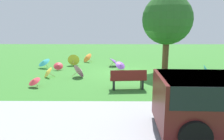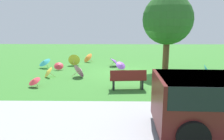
{
  "view_description": "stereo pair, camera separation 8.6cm",
  "coord_description": "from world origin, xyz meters",
  "px_view_note": "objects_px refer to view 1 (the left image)",
  "views": [
    {
      "loc": [
        0.87,
        12.94,
        2.81
      ],
      "look_at": [
        0.96,
        2.29,
        0.6
      ],
      "focal_mm": 34.52,
      "sensor_mm": 36.0,
      "label": 1
    },
    {
      "loc": [
        0.78,
        12.94,
        2.81
      ],
      "look_at": [
        0.96,
        2.29,
        0.6
      ],
      "focal_mm": 34.52,
      "sensor_mm": 36.0,
      "label": 2
    }
  ],
  "objects_px": {
    "park_bench": "(128,79)",
    "parasol_orange_0": "(87,57)",
    "parasol_purple_1": "(114,61)",
    "parasol_pink_2": "(80,70)",
    "parasol_teal_1": "(206,69)",
    "parasol_teal_0": "(44,62)",
    "parasol_red_1": "(58,66)",
    "parasol_red_0": "(34,81)",
    "shade_tree": "(167,20)",
    "parasol_purple_0": "(121,65)",
    "parasol_yellow_0": "(47,72)",
    "parasol_yellow_3": "(74,60)"
  },
  "relations": [
    {
      "from": "parasol_red_0",
      "to": "parasol_yellow_0",
      "type": "bearing_deg",
      "value": -90.92
    },
    {
      "from": "parasol_teal_0",
      "to": "parasol_teal_1",
      "type": "relative_size",
      "value": 1.66
    },
    {
      "from": "park_bench",
      "to": "parasol_orange_0",
      "type": "xyz_separation_m",
      "value": [
        2.75,
        -7.25,
        -0.07
      ]
    },
    {
      "from": "parasol_yellow_0",
      "to": "parasol_orange_0",
      "type": "relative_size",
      "value": 0.77
    },
    {
      "from": "park_bench",
      "to": "shade_tree",
      "type": "relative_size",
      "value": 0.35
    },
    {
      "from": "parasol_purple_1",
      "to": "parasol_orange_0",
      "type": "bearing_deg",
      "value": -38.25
    },
    {
      "from": "parasol_yellow_0",
      "to": "parasol_red_0",
      "type": "height_order",
      "value": "parasol_yellow_0"
    },
    {
      "from": "parasol_pink_2",
      "to": "parasol_red_0",
      "type": "bearing_deg",
      "value": 48.22
    },
    {
      "from": "shade_tree",
      "to": "parasol_teal_1",
      "type": "xyz_separation_m",
      "value": [
        -2.2,
        0.77,
        -2.82
      ]
    },
    {
      "from": "shade_tree",
      "to": "parasol_yellow_0",
      "type": "relative_size",
      "value": 5.72
    },
    {
      "from": "parasol_yellow_0",
      "to": "parasol_red_0",
      "type": "relative_size",
      "value": 1.02
    },
    {
      "from": "park_bench",
      "to": "parasol_red_0",
      "type": "xyz_separation_m",
      "value": [
        4.32,
        -0.29,
        -0.15
      ]
    },
    {
      "from": "parasol_purple_1",
      "to": "parasol_pink_2",
      "type": "relative_size",
      "value": 1.01
    },
    {
      "from": "parasol_yellow_0",
      "to": "parasol_purple_1",
      "type": "xyz_separation_m",
      "value": [
        -3.69,
        -3.35,
        0.05
      ]
    },
    {
      "from": "parasol_red_1",
      "to": "parasol_orange_0",
      "type": "height_order",
      "value": "parasol_orange_0"
    },
    {
      "from": "park_bench",
      "to": "parasol_yellow_0",
      "type": "distance_m",
      "value": 4.83
    },
    {
      "from": "parasol_red_1",
      "to": "parasol_pink_2",
      "type": "xyz_separation_m",
      "value": [
        -1.66,
        1.83,
        0.08
      ]
    },
    {
      "from": "parasol_purple_0",
      "to": "parasol_teal_1",
      "type": "distance_m",
      "value": 5.07
    },
    {
      "from": "parasol_teal_1",
      "to": "parasol_teal_0",
      "type": "bearing_deg",
      "value": -10.32
    },
    {
      "from": "parasol_teal_0",
      "to": "parasol_purple_0",
      "type": "bearing_deg",
      "value": 173.76
    },
    {
      "from": "parasol_yellow_0",
      "to": "parasol_yellow_3",
      "type": "bearing_deg",
      "value": -101.89
    },
    {
      "from": "parasol_orange_0",
      "to": "parasol_teal_1",
      "type": "distance_m",
      "value": 8.59
    },
    {
      "from": "park_bench",
      "to": "parasol_red_1",
      "type": "distance_m",
      "value": 5.88
    },
    {
      "from": "park_bench",
      "to": "parasol_red_1",
      "type": "relative_size",
      "value": 2.35
    },
    {
      "from": "parasol_pink_2",
      "to": "parasol_red_1",
      "type": "bearing_deg",
      "value": -47.79
    },
    {
      "from": "shade_tree",
      "to": "parasol_teal_1",
      "type": "distance_m",
      "value": 3.65
    },
    {
      "from": "parasol_orange_0",
      "to": "parasol_yellow_0",
      "type": "bearing_deg",
      "value": 73.02
    },
    {
      "from": "parasol_orange_0",
      "to": "parasol_pink_2",
      "type": "distance_m",
      "value": 4.95
    },
    {
      "from": "parasol_orange_0",
      "to": "parasol_pink_2",
      "type": "relative_size",
      "value": 1.11
    },
    {
      "from": "park_bench",
      "to": "parasol_orange_0",
      "type": "bearing_deg",
      "value": -69.22
    },
    {
      "from": "shade_tree",
      "to": "parasol_pink_2",
      "type": "relative_size",
      "value": 4.9
    },
    {
      "from": "park_bench",
      "to": "parasol_teal_0",
      "type": "distance_m",
      "value": 7.16
    },
    {
      "from": "park_bench",
      "to": "parasol_orange_0",
      "type": "relative_size",
      "value": 1.56
    },
    {
      "from": "park_bench",
      "to": "parasol_orange_0",
      "type": "distance_m",
      "value": 7.75
    },
    {
      "from": "parasol_teal_0",
      "to": "parasol_red_0",
      "type": "distance_m",
      "value": 4.62
    },
    {
      "from": "parasol_yellow_0",
      "to": "parasol_teal_0",
      "type": "height_order",
      "value": "parasol_teal_0"
    },
    {
      "from": "shade_tree",
      "to": "parasol_red_1",
      "type": "bearing_deg",
      "value": -3.4
    },
    {
      "from": "shade_tree",
      "to": "parasol_orange_0",
      "type": "distance_m",
      "value": 6.88
    },
    {
      "from": "park_bench",
      "to": "parasol_purple_0",
      "type": "relative_size",
      "value": 2.01
    },
    {
      "from": "parasol_purple_0",
      "to": "parasol_orange_0",
      "type": "xyz_separation_m",
      "value": [
        2.54,
        -3.01,
        0.06
      ]
    },
    {
      "from": "parasol_red_1",
      "to": "parasol_pink_2",
      "type": "relative_size",
      "value": 0.73
    },
    {
      "from": "parasol_purple_0",
      "to": "parasol_yellow_3",
      "type": "relative_size",
      "value": 0.96
    },
    {
      "from": "parasol_red_0",
      "to": "parasol_purple_0",
      "type": "distance_m",
      "value": 5.7
    },
    {
      "from": "parasol_red_1",
      "to": "parasol_red_0",
      "type": "bearing_deg",
      "value": 87.82
    },
    {
      "from": "parasol_purple_1",
      "to": "parasol_yellow_3",
      "type": "distance_m",
      "value": 2.93
    },
    {
      "from": "parasol_teal_0",
      "to": "parasol_purple_1",
      "type": "height_order",
      "value": "parasol_teal_0"
    },
    {
      "from": "parasol_red_1",
      "to": "parasol_teal_1",
      "type": "distance_m",
      "value": 8.95
    },
    {
      "from": "park_bench",
      "to": "parasol_yellow_0",
      "type": "xyz_separation_m",
      "value": [
        4.29,
        -2.21,
        -0.15
      ]
    },
    {
      "from": "shade_tree",
      "to": "parasol_red_1",
      "type": "xyz_separation_m",
      "value": [
        6.68,
        -0.4,
        -2.82
      ]
    },
    {
      "from": "shade_tree",
      "to": "parasol_pink_2",
      "type": "height_order",
      "value": "shade_tree"
    }
  ]
}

